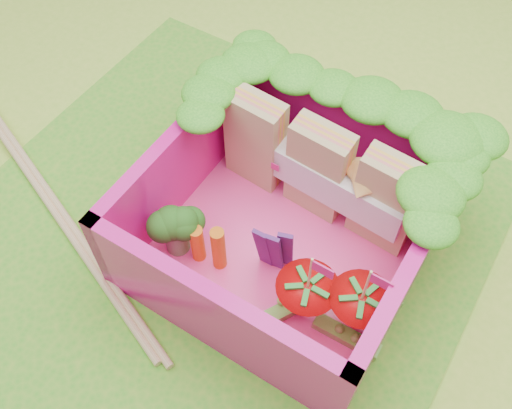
{
  "coord_description": "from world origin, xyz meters",
  "views": [
    {
      "loc": [
        1.03,
        -1.26,
        2.58
      ],
      "look_at": [
        0.17,
        0.1,
        0.28
      ],
      "focal_mm": 40.0,
      "sensor_mm": 36.0,
      "label": 1
    }
  ],
  "objects_px": {
    "broccoli": "(174,227)",
    "sandwich_stack": "(319,170)",
    "chopsticks": "(50,200)",
    "strawberry_right": "(357,312)",
    "bento_box": "(287,217)",
    "strawberry_left": "(306,300)"
  },
  "relations": [
    {
      "from": "sandwich_stack",
      "to": "chopsticks",
      "type": "distance_m",
      "value": 1.47
    },
    {
      "from": "sandwich_stack",
      "to": "broccoli",
      "type": "distance_m",
      "value": 0.77
    },
    {
      "from": "bento_box",
      "to": "strawberry_left",
      "type": "distance_m",
      "value": 0.41
    },
    {
      "from": "bento_box",
      "to": "broccoli",
      "type": "bearing_deg",
      "value": -145.0
    },
    {
      "from": "bento_box",
      "to": "strawberry_left",
      "type": "xyz_separation_m",
      "value": [
        0.27,
        -0.3,
        -0.08
      ]
    },
    {
      "from": "broccoli",
      "to": "strawberry_left",
      "type": "bearing_deg",
      "value": 1.27
    },
    {
      "from": "strawberry_right",
      "to": "chopsticks",
      "type": "xyz_separation_m",
      "value": [
        -1.72,
        -0.21,
        -0.18
      ]
    },
    {
      "from": "strawberry_left",
      "to": "strawberry_right",
      "type": "bearing_deg",
      "value": 18.03
    },
    {
      "from": "sandwich_stack",
      "to": "strawberry_left",
      "type": "distance_m",
      "value": 0.67
    },
    {
      "from": "bento_box",
      "to": "chopsticks",
      "type": "bearing_deg",
      "value": -160.45
    },
    {
      "from": "strawberry_right",
      "to": "bento_box",
      "type": "bearing_deg",
      "value": 155.86
    },
    {
      "from": "sandwich_stack",
      "to": "chopsticks",
      "type": "bearing_deg",
      "value": -148.97
    },
    {
      "from": "chopsticks",
      "to": "strawberry_right",
      "type": "bearing_deg",
      "value": 7.02
    },
    {
      "from": "strawberry_right",
      "to": "broccoli",
      "type": "bearing_deg",
      "value": -174.64
    },
    {
      "from": "strawberry_left",
      "to": "strawberry_right",
      "type": "xyz_separation_m",
      "value": [
        0.22,
        0.07,
        0.0
      ]
    },
    {
      "from": "bento_box",
      "to": "strawberry_right",
      "type": "relative_size",
      "value": 2.48
    },
    {
      "from": "broccoli",
      "to": "sandwich_stack",
      "type": "bearing_deg",
      "value": 53.82
    },
    {
      "from": "bento_box",
      "to": "strawberry_right",
      "type": "height_order",
      "value": "strawberry_right"
    },
    {
      "from": "chopsticks",
      "to": "bento_box",
      "type": "bearing_deg",
      "value": 19.55
    },
    {
      "from": "broccoli",
      "to": "bento_box",
      "type": "bearing_deg",
      "value": 35.0
    },
    {
      "from": "broccoli",
      "to": "strawberry_right",
      "type": "xyz_separation_m",
      "value": [
        0.94,
        0.09,
        -0.04
      ]
    },
    {
      "from": "bento_box",
      "to": "chopsticks",
      "type": "relative_size",
      "value": 0.58
    }
  ]
}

